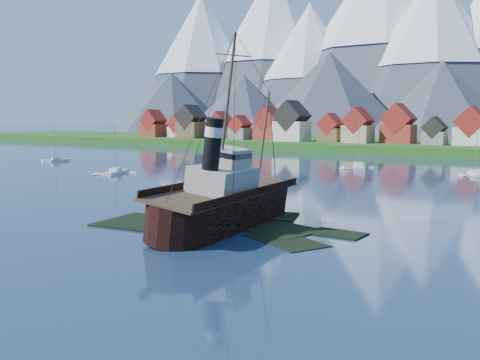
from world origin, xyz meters
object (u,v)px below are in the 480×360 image
Objects in this scene: sailboat_c at (358,167)px; sailboat_a at (115,173)px; tugboat_wreck at (231,200)px; sailboat_b at (56,161)px; sailboat_e at (475,174)px.

sailboat_a is at bearing -157.72° from sailboat_c.
tugboat_wreck reaches higher than sailboat_c.
sailboat_b is 86.58m from sailboat_c.
sailboat_b is at bearing 170.60° from sailboat_e.
tugboat_wreck is at bearing -104.15° from sailboat_c.
sailboat_e is at bearing 33.46° from sailboat_b.
sailboat_e is at bearing 74.16° from tugboat_wreck.
tugboat_wreck is 77.11m from sailboat_e.
sailboat_b is (-96.48, 45.66, -2.67)m from tugboat_wreck.
tugboat_wreck reaches higher than sailboat_e.
sailboat_b is at bearing 147.97° from tugboat_wreck.
sailboat_c reaches higher than sailboat_e.
tugboat_wreck is 2.39× the size of sailboat_c.
sailboat_c is (-15.45, 76.17, -2.65)m from tugboat_wreck.
sailboat_c is (81.02, 30.51, 0.02)m from sailboat_b.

